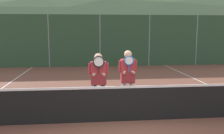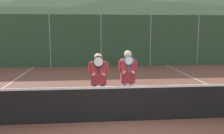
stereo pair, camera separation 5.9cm
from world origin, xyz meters
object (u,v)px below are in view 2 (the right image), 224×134
Objects in this scene: player_leftmost at (98,77)px; car_center at (162,50)px; car_left_of_center at (94,51)px; player_center_left at (128,76)px; car_far_left at (25,50)px.

player_leftmost is 12.83m from car_center.
car_left_of_center is at bearing 89.26° from player_leftmost.
player_center_left is 12.53m from car_center.
car_far_left is 10.28m from car_center.
player_center_left reaches higher than car_left_of_center.
car_center is at bearing 3.50° from car_left_of_center.
player_center_left is 13.11m from car_far_left.
car_far_left is 0.93× the size of car_center.
player_leftmost is at bearing -67.29° from car_far_left.
player_leftmost is at bearing 177.49° from player_center_left.
car_far_left is at bearing 175.46° from car_left_of_center.
player_center_left is at bearing -86.43° from car_left_of_center.
car_far_left reaches higher than car_left_of_center.
car_left_of_center is 0.98× the size of car_center.
player_center_left is 11.40m from car_left_of_center.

